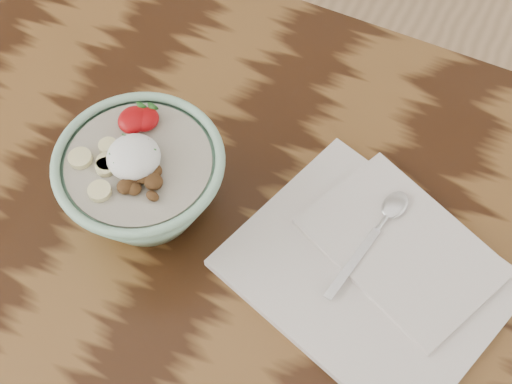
% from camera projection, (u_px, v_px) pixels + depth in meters
% --- Properties ---
extents(table, '(1.60, 0.90, 0.75)m').
position_uv_depth(table, '(193.00, 303.00, 0.88)').
color(table, black).
rests_on(table, ground).
extents(breakfast_bowl, '(0.19, 0.19, 0.13)m').
position_uv_depth(breakfast_bowl, '(143.00, 180.00, 0.79)').
color(breakfast_bowl, '#92C5A6').
rests_on(breakfast_bowl, table).
extents(napkin, '(0.35, 0.31, 0.02)m').
position_uv_depth(napkin, '(376.00, 268.00, 0.80)').
color(napkin, silver).
rests_on(napkin, table).
extents(spoon, '(0.05, 0.16, 0.01)m').
position_uv_depth(spoon, '(385.00, 219.00, 0.82)').
color(spoon, silver).
rests_on(spoon, napkin).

